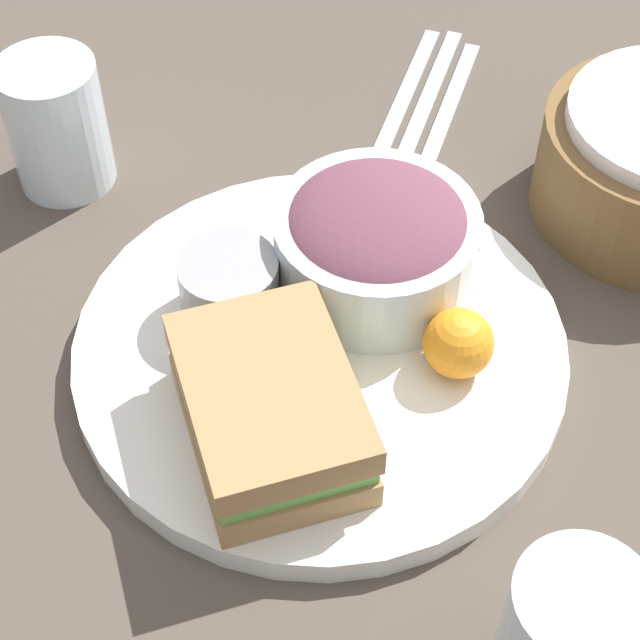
{
  "coord_description": "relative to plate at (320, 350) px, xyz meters",
  "views": [
    {
      "loc": [
        0.41,
        -0.01,
        0.53
      ],
      "look_at": [
        0.0,
        0.0,
        0.04
      ],
      "focal_mm": 60.0,
      "sensor_mm": 36.0,
      "label": 1
    }
  ],
  "objects": [
    {
      "name": "water_glass",
      "position": [
        -0.17,
        -0.18,
        0.04
      ],
      "size": [
        0.07,
        0.07,
        0.1
      ],
      "primitive_type": "cylinder",
      "color": "silver",
      "rests_on": "ground_plane"
    },
    {
      "name": "knife",
      "position": [
        -0.26,
        0.09,
        -0.01
      ],
      "size": [
        0.17,
        0.07,
        0.01
      ],
      "primitive_type": "cube",
      "rotation": [
        0.0,
        0.0,
        2.79
      ],
      "color": "#B2B2B7",
      "rests_on": "ground_plane"
    },
    {
      "name": "sandwich",
      "position": [
        0.07,
        -0.03,
        0.04
      ],
      "size": [
        0.14,
        0.12,
        0.05
      ],
      "color": "#A37A4C",
      "rests_on": "plate"
    },
    {
      "name": "fork",
      "position": [
        -0.26,
        0.08,
        -0.01
      ],
      "size": [
        0.16,
        0.07,
        0.01
      ],
      "primitive_type": "cube",
      "rotation": [
        0.0,
        0.0,
        2.79
      ],
      "color": "#B2B2B7",
      "rests_on": "ground_plane"
    },
    {
      "name": "orange_wedge",
      "position": [
        0.02,
        0.08,
        0.03
      ],
      "size": [
        0.04,
        0.04,
        0.04
      ],
      "primitive_type": "sphere",
      "color": "orange",
      "rests_on": "plate"
    },
    {
      "name": "salad_bowl",
      "position": [
        -0.05,
        0.04,
        0.04
      ],
      "size": [
        0.13,
        0.13,
        0.07
      ],
      "color": "silver",
      "rests_on": "plate"
    },
    {
      "name": "spoon",
      "position": [
        -0.25,
        0.11,
        -0.01
      ],
      "size": [
        0.14,
        0.06,
        0.01
      ],
      "primitive_type": "cube",
      "rotation": [
        0.0,
        0.0,
        2.79
      ],
      "color": "#B2B2B7",
      "rests_on": "ground_plane"
    },
    {
      "name": "plate",
      "position": [
        0.0,
        0.0,
        0.0
      ],
      "size": [
        0.3,
        0.3,
        0.02
      ],
      "primitive_type": "cylinder",
      "color": "white",
      "rests_on": "ground_plane"
    },
    {
      "name": "dressing_cup",
      "position": [
        -0.03,
        -0.05,
        0.03
      ],
      "size": [
        0.06,
        0.06,
        0.04
      ],
      "primitive_type": "cylinder",
      "color": "#99999E",
      "rests_on": "plate"
    },
    {
      "name": "ground_plane",
      "position": [
        0.0,
        0.0,
        -0.01
      ],
      "size": [
        4.0,
        4.0,
        0.0
      ],
      "primitive_type": "plane",
      "color": "#4C4238"
    }
  ]
}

